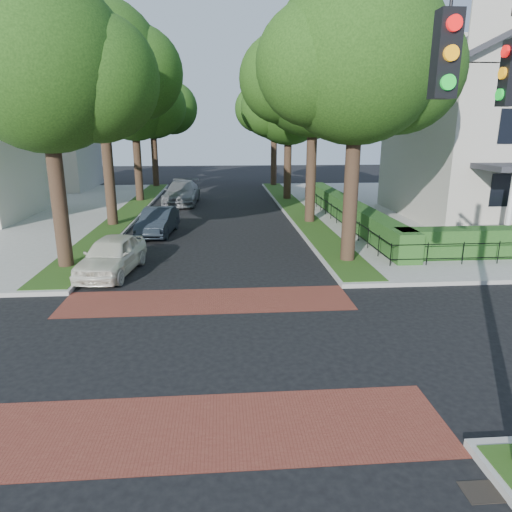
{
  "coord_description": "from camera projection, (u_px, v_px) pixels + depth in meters",
  "views": [
    {
      "loc": [
        0.48,
        -10.3,
        5.18
      ],
      "look_at": [
        1.48,
        2.6,
        1.6
      ],
      "focal_mm": 32.0,
      "sensor_mm": 36.0,
      "label": 1
    }
  ],
  "objects": [
    {
      "name": "tree_left_far",
      "position": [
        136.0,
        102.0,
        32.21
      ],
      "size": [
        7.0,
        6.02,
        9.86
      ],
      "color": "black",
      "rests_on": "sidewalk_nw"
    },
    {
      "name": "tree_right_mid",
      "position": [
        315.0,
        75.0,
        24.18
      ],
      "size": [
        8.25,
        7.09,
        11.22
      ],
      "color": "black",
      "rests_on": "sidewalk_ne"
    },
    {
      "name": "ground",
      "position": [
        204.0,
        348.0,
        11.25
      ],
      "size": [
        120.0,
        120.0,
        0.0
      ],
      "primitive_type": "plane",
      "color": "black",
      "rests_on": "ground"
    },
    {
      "name": "tree_left_back",
      "position": [
        153.0,
        104.0,
        40.8
      ],
      "size": [
        7.75,
        6.66,
        10.44
      ],
      "color": "black",
      "rests_on": "sidewalk_nw"
    },
    {
      "name": "grass_strip_nw",
      "position": [
        129.0,
        211.0,
        29.15
      ],
      "size": [
        1.6,
        29.8,
        0.02
      ],
      "primitive_type": "cube",
      "color": "#254714",
      "rests_on": "sidewalk_nw"
    },
    {
      "name": "crosswalk_near",
      "position": [
        199.0,
        429.0,
        8.17
      ],
      "size": [
        9.0,
        2.2,
        0.01
      ],
      "primitive_type": "cube",
      "color": "maroon",
      "rests_on": "ground"
    },
    {
      "name": "parked_car_middle",
      "position": [
        158.0,
        222.0,
        23.21
      ],
      "size": [
        1.85,
        4.25,
        1.36
      ],
      "primitive_type": "imported",
      "rotation": [
        0.0,
        0.0,
        -0.1
      ],
      "color": "#1D242B",
      "rests_on": "ground"
    },
    {
      "name": "crosswalk_far",
      "position": [
        208.0,
        301.0,
        14.32
      ],
      "size": [
        9.0,
        2.2,
        0.01
      ],
      "primitive_type": "cube",
      "color": "maroon",
      "rests_on": "ground"
    },
    {
      "name": "tree_right_back",
      "position": [
        275.0,
        106.0,
        41.65
      ],
      "size": [
        7.5,
        6.45,
        10.2
      ],
      "color": "black",
      "rests_on": "sidewalk_ne"
    },
    {
      "name": "parked_car_front",
      "position": [
        112.0,
        255.0,
        16.87
      ],
      "size": [
        2.23,
        4.36,
        1.42
      ],
      "primitive_type": "imported",
      "rotation": [
        0.0,
        0.0,
        -0.14
      ],
      "color": "silver",
      "rests_on": "ground"
    },
    {
      "name": "fence_main_road",
      "position": [
        334.0,
        213.0,
        26.01
      ],
      "size": [
        0.06,
        18.0,
        0.9
      ],
      "primitive_type": null,
      "color": "black",
      "rests_on": "sidewalk_ne"
    },
    {
      "name": "grass_strip_ne",
      "position": [
        296.0,
        209.0,
        29.96
      ],
      "size": [
        1.6,
        29.8,
        0.02
      ],
      "primitive_type": "cube",
      "color": "#254714",
      "rests_on": "sidewalk_ne"
    },
    {
      "name": "tree_right_near",
      "position": [
        359.0,
        60.0,
        16.58
      ],
      "size": [
        7.75,
        6.67,
        10.66
      ],
      "color": "black",
      "rests_on": "sidewalk_ne"
    },
    {
      "name": "hedge_main_road",
      "position": [
        348.0,
        210.0,
        26.03
      ],
      "size": [
        1.0,
        18.0,
        1.2
      ],
      "primitive_type": "cube",
      "color": "#1B4718",
      "rests_on": "sidewalk_ne"
    },
    {
      "name": "parked_car_rear",
      "position": [
        182.0,
        193.0,
        32.87
      ],
      "size": [
        2.58,
        5.75,
        1.64
      ],
      "primitive_type": "imported",
      "rotation": [
        0.0,
        0.0,
        -0.05
      ],
      "color": "gray",
      "rests_on": "ground"
    },
    {
      "name": "tree_left_mid",
      "position": [
        103.0,
        66.0,
        23.26
      ],
      "size": [
        8.0,
        6.88,
        11.48
      ],
      "color": "black",
      "rests_on": "sidewalk_nw"
    },
    {
      "name": "tree_right_far",
      "position": [
        290.0,
        105.0,
        33.09
      ],
      "size": [
        7.25,
        6.23,
        9.74
      ],
      "color": "black",
      "rests_on": "sidewalk_ne"
    },
    {
      "name": "storm_drain",
      "position": [
        485.0,
        492.0,
        6.76
      ],
      "size": [
        0.65,
        0.45,
        0.01
      ],
      "primitive_type": "cube",
      "color": "black",
      "rests_on": "ground"
    },
    {
      "name": "tree_left_near",
      "position": [
        49.0,
        68.0,
        15.85
      ],
      "size": [
        7.5,
        6.45,
        10.2
      ],
      "color": "black",
      "rests_on": "sidewalk_nw"
    },
    {
      "name": "house_left_far",
      "position": [
        35.0,
        132.0,
        39.49
      ],
      "size": [
        10.0,
        9.0,
        10.14
      ],
      "color": "#B6B1A4",
      "rests_on": "sidewalk_nw"
    },
    {
      "name": "sidewalk_ne",
      "position": [
        502.0,
        208.0,
        30.93
      ],
      "size": [
        30.0,
        30.0,
        0.15
      ],
      "primitive_type": "cube",
      "color": "gray",
      "rests_on": "ground"
    }
  ]
}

